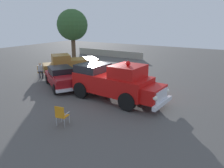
# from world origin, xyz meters

# --- Properties ---
(ground_plane) EXTENTS (60.00, 60.00, 0.00)m
(ground_plane) POSITION_xyz_m (0.00, 0.00, 0.00)
(ground_plane) COLOR #514F4C
(vintage_fire_truck) EXTENTS (6.11, 2.77, 2.59)m
(vintage_fire_truck) POSITION_xyz_m (0.87, -0.09, 1.20)
(vintage_fire_truck) COLOR black
(vintage_fire_truck) RESTS_ON ground
(classic_hot_rod) EXTENTS (4.67, 3.92, 1.46)m
(classic_hot_rod) POSITION_xyz_m (-3.90, 0.24, 0.75)
(classic_hot_rod) COLOR black
(classic_hot_rod) RESTS_ON ground
(parked_pickup) EXTENTS (4.39, 4.88, 1.90)m
(parked_pickup) POSITION_xyz_m (-5.86, 3.48, 0.99)
(parked_pickup) COLOR black
(parked_pickup) RESTS_ON ground
(lawn_chair_near_truck) EXTENTS (0.69, 0.69, 1.02)m
(lawn_chair_near_truck) POSITION_xyz_m (-7.58, 1.40, 0.59)
(lawn_chair_near_truck) COLOR #B7BABF
(lawn_chair_near_truck) RESTS_ON ground
(lawn_chair_by_car) EXTENTS (0.55, 0.54, 1.02)m
(lawn_chair_by_car) POSITION_xyz_m (0.03, 3.08, 0.59)
(lawn_chair_by_car) COLOR #B7BABF
(lawn_chair_by_car) RESTS_ON ground
(lawn_chair_spare) EXTENTS (0.59, 0.58, 1.02)m
(lawn_chair_spare) POSITION_xyz_m (0.45, -4.43, 0.59)
(lawn_chair_spare) COLOR #B7BABF
(lawn_chair_spare) RESTS_ON ground
(spectator_seated) EXTENTS (0.65, 0.62, 1.29)m
(spectator_seated) POSITION_xyz_m (-7.48, 1.32, 0.70)
(spectator_seated) COLOR #383842
(spectator_seated) RESTS_ON ground
(oak_tree_left) EXTENTS (3.70, 3.70, 6.15)m
(oak_tree_left) POSITION_xyz_m (-10.68, 9.49, 4.26)
(oak_tree_left) COLOR brown
(oak_tree_left) RESTS_ON ground
(background_fence) EXTENTS (10.25, 0.12, 0.90)m
(background_fence) POSITION_xyz_m (-8.38, 14.11, 0.45)
(background_fence) COLOR #A8A393
(background_fence) RESTS_ON ground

